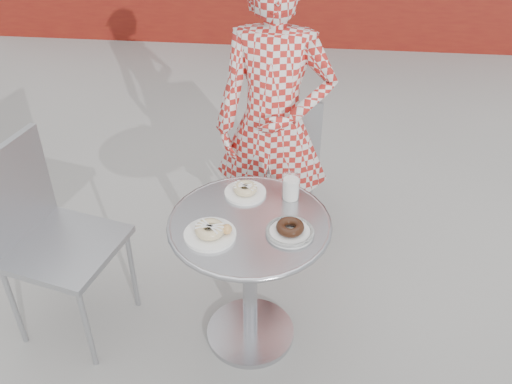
# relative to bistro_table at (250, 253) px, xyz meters

# --- Properties ---
(ground) EXTENTS (60.00, 60.00, 0.00)m
(ground) POSITION_rel_bistro_table_xyz_m (-0.02, 0.01, -0.51)
(ground) COLOR #A9A6A1
(ground) RESTS_ON ground
(bistro_table) EXTENTS (0.66, 0.66, 0.67)m
(bistro_table) POSITION_rel_bistro_table_xyz_m (0.00, 0.00, 0.00)
(bistro_table) COLOR silver
(bistro_table) RESTS_ON ground
(chair_far) EXTENTS (0.46, 0.46, 0.79)m
(chair_far) POSITION_rel_bistro_table_xyz_m (0.06, 0.96, -0.26)
(chair_far) COLOR #A1A3A9
(chair_far) RESTS_ON ground
(chair_left) EXTENTS (0.54, 0.53, 0.92)m
(chair_left) POSITION_rel_bistro_table_xyz_m (-0.81, -0.00, -0.22)
(chair_left) COLOR #A1A3A9
(chair_left) RESTS_ON ground
(seated_person) EXTENTS (0.59, 0.41, 1.55)m
(seated_person) POSITION_rel_bistro_table_xyz_m (0.05, 0.60, 0.27)
(seated_person) COLOR #B3211B
(seated_person) RESTS_ON ground
(plate_far) EXTENTS (0.18, 0.18, 0.05)m
(plate_far) POSITION_rel_bistro_table_xyz_m (-0.04, 0.19, 0.18)
(plate_far) COLOR white
(plate_far) RESTS_ON bistro_table
(plate_near) EXTENTS (0.20, 0.20, 0.05)m
(plate_near) POSITION_rel_bistro_table_xyz_m (-0.14, -0.10, 0.18)
(plate_near) COLOR white
(plate_near) RESTS_ON bistro_table
(plate_checker) EXTENTS (0.19, 0.19, 0.05)m
(plate_checker) POSITION_rel_bistro_table_xyz_m (0.16, -0.05, 0.18)
(plate_checker) COLOR white
(plate_checker) RESTS_ON bistro_table
(milk_cup) EXTENTS (0.07, 0.07, 0.11)m
(milk_cup) POSITION_rel_bistro_table_xyz_m (0.15, 0.18, 0.22)
(milk_cup) COLOR white
(milk_cup) RESTS_ON bistro_table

